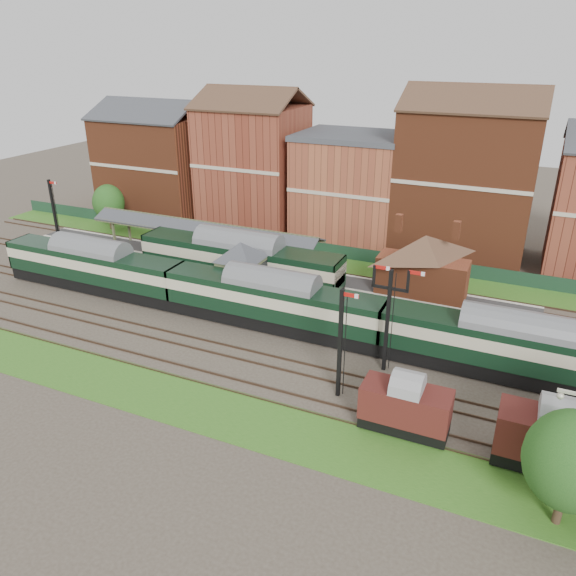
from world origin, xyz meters
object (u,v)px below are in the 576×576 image
at_px(platform_railcar, 239,261).
at_px(goods_van_a, 405,406).
at_px(dmu_train, 272,301).
at_px(semaphore_bracket, 389,314).
at_px(signal_box, 241,271).

distance_m(platform_railcar, goods_van_a, 25.34).
bearing_deg(dmu_train, goods_van_a, -33.89).
bearing_deg(semaphore_bracket, goods_van_a, -65.28).
bearing_deg(goods_van_a, semaphore_bracket, 114.72).
bearing_deg(semaphore_bracket, platform_railcar, 152.16).
bearing_deg(semaphore_bracket, signal_box, 159.08).
relative_size(signal_box, semaphore_bracket, 0.73).
distance_m(semaphore_bracket, goods_van_a, 7.67).
bearing_deg(dmu_train, signal_box, 144.93).
bearing_deg(platform_railcar, dmu_train, -44.43).
bearing_deg(signal_box, dmu_train, -35.07).
distance_m(semaphore_bracket, dmu_train, 10.90).
xyz_separation_m(signal_box, goods_van_a, (18.03, -12.25, -1.31)).
distance_m(semaphore_bracket, platform_railcar, 19.36).
bearing_deg(platform_railcar, semaphore_bracket, -27.84).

